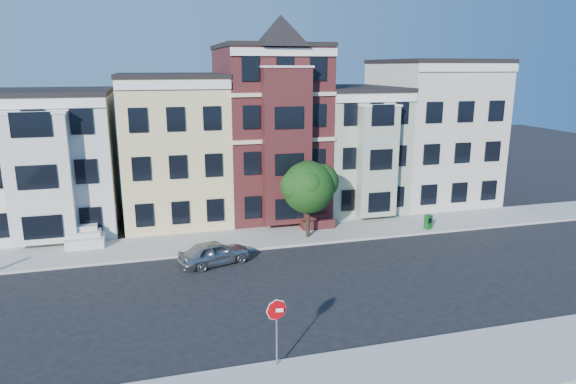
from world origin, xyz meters
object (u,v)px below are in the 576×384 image
object	(u,v)px
stop_sign	(277,328)
parked_car	(215,253)
street_tree	(308,191)
newspaper_box	(428,222)

from	to	relation	value
stop_sign	parked_car	bearing A→B (deg)	105.94
street_tree	parked_car	size ratio (longest dim) A/B	1.51
newspaper_box	stop_sign	size ratio (longest dim) A/B	0.33
parked_car	stop_sign	xyz separation A→B (m)	(0.83, -10.80, 0.93)
parked_car	stop_sign	size ratio (longest dim) A/B	1.36
street_tree	parked_car	distance (m)	7.32
newspaper_box	stop_sign	xyz separation A→B (m)	(-13.76, -12.97, 0.99)
street_tree	newspaper_box	size ratio (longest dim) A/B	6.35
street_tree	stop_sign	size ratio (longest dim) A/B	2.07
newspaper_box	parked_car	bearing A→B (deg)	168.49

